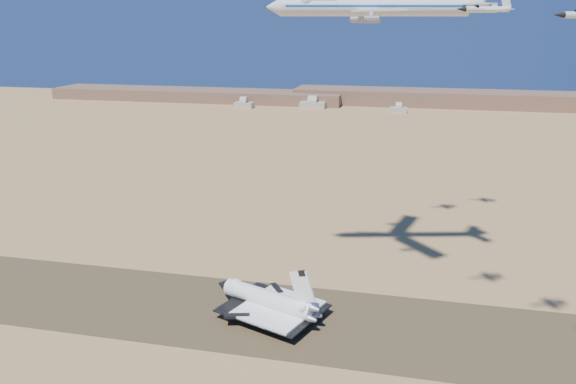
% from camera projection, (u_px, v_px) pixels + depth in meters
% --- Properties ---
extents(ground, '(1200.00, 1200.00, 0.00)m').
position_uv_depth(ground, '(235.00, 313.00, 197.38)').
color(ground, tan).
rests_on(ground, ground).
extents(runway, '(600.00, 50.00, 0.06)m').
position_uv_depth(runway, '(235.00, 313.00, 197.37)').
color(runway, brown).
rests_on(runway, ground).
extents(ridgeline, '(960.00, 90.00, 18.00)m').
position_uv_depth(ridgeline, '(422.00, 100.00, 673.57)').
color(ridgeline, '#805D47').
rests_on(ridgeline, ground).
extents(hangars, '(200.50, 29.50, 30.00)m').
position_uv_depth(hangars, '(308.00, 105.00, 655.91)').
color(hangars, '#A49E91').
rests_on(hangars, ground).
extents(shuttle, '(43.21, 35.47, 21.02)m').
position_uv_depth(shuttle, '(268.00, 301.00, 194.01)').
color(shuttle, white).
rests_on(shuttle, runway).
extents(carrier_747, '(75.12, 56.51, 18.70)m').
position_uv_depth(carrier_747, '(368.00, 7.00, 188.15)').
color(carrier_747, silver).
extents(crew_a, '(0.50, 0.64, 1.56)m').
position_uv_depth(crew_a, '(284.00, 331.00, 183.92)').
color(crew_a, orange).
rests_on(crew_a, runway).
extents(crew_b, '(0.57, 0.85, 1.61)m').
position_uv_depth(crew_b, '(285.00, 331.00, 184.19)').
color(crew_b, orange).
rests_on(crew_b, runway).
extents(crew_c, '(1.07, 0.95, 1.64)m').
position_uv_depth(crew_c, '(289.00, 327.00, 186.74)').
color(crew_c, orange).
rests_on(crew_c, runway).
extents(chase_jet_a, '(14.73, 8.77, 3.81)m').
position_uv_depth(chase_jet_a, '(486.00, 9.00, 144.65)').
color(chase_jet_a, silver).
extents(chase_jet_e, '(14.79, 8.81, 3.83)m').
position_uv_depth(chase_jet_e, '(428.00, 4.00, 227.28)').
color(chase_jet_e, silver).
extents(chase_jet_f, '(15.64, 8.59, 3.90)m').
position_uv_depth(chase_jet_f, '(481.00, 11.00, 240.87)').
color(chase_jet_f, silver).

